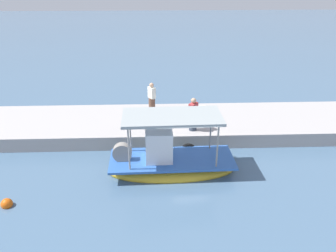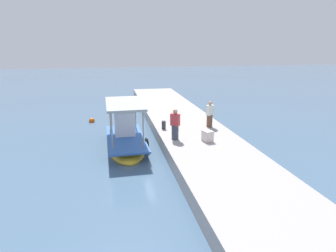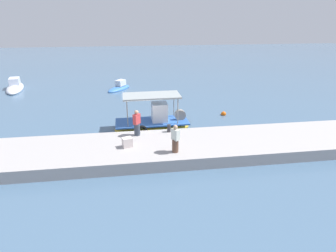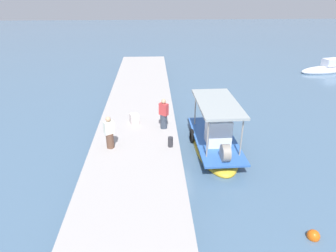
{
  "view_description": "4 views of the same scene",
  "coord_description": "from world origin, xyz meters",
  "px_view_note": "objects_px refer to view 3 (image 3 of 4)",
  "views": [
    {
      "loc": [
        1.29,
        12.97,
        8.01
      ],
      "look_at": [
        0.67,
        -2.27,
        0.98
      ],
      "focal_mm": 37.02,
      "sensor_mm": 36.0,
      "label": 1
    },
    {
      "loc": [
        -15.22,
        0.9,
        5.64
      ],
      "look_at": [
        0.18,
        -2.13,
        1.25
      ],
      "focal_mm": 31.39,
      "sensor_mm": 36.0,
      "label": 2
    },
    {
      "loc": [
        -0.86,
        -18.51,
        7.76
      ],
      "look_at": [
        1.39,
        -2.57,
        1.29
      ],
      "focal_mm": 29.46,
      "sensor_mm": 36.0,
      "label": 3
    },
    {
      "loc": [
        14.03,
        -2.89,
        7.8
      ],
      "look_at": [
        0.2,
        -2.18,
        1.16
      ],
      "focal_mm": 31.99,
      "sensor_mm": 36.0,
      "label": 4
    }
  ],
  "objects_px": {
    "main_fishing_boat": "(153,123)",
    "fisherman_by_crate": "(175,140)",
    "marker_buoy": "(224,114)",
    "moored_boat_mid": "(15,87)",
    "fisherman_near_bollard": "(137,124)",
    "cargo_crate": "(127,142)",
    "mooring_bollard": "(169,128)",
    "moored_boat_near": "(119,88)"
  },
  "relations": [
    {
      "from": "main_fishing_boat",
      "to": "fisherman_by_crate",
      "type": "height_order",
      "value": "main_fishing_boat"
    },
    {
      "from": "marker_buoy",
      "to": "moored_boat_mid",
      "type": "bearing_deg",
      "value": 150.65
    },
    {
      "from": "moored_boat_near",
      "to": "main_fishing_boat",
      "type": "bearing_deg",
      "value": -77.13
    },
    {
      "from": "moored_boat_mid",
      "to": "mooring_bollard",
      "type": "bearing_deg",
      "value": -46.58
    },
    {
      "from": "mooring_bollard",
      "to": "cargo_crate",
      "type": "xyz_separation_m",
      "value": [
        -2.69,
        -1.85,
        0.03
      ]
    },
    {
      "from": "mooring_bollard",
      "to": "moored_boat_mid",
      "type": "relative_size",
      "value": 0.09
    },
    {
      "from": "fisherman_near_bollard",
      "to": "moored_boat_near",
      "type": "distance_m",
      "value": 14.85
    },
    {
      "from": "mooring_bollard",
      "to": "moored_boat_mid",
      "type": "height_order",
      "value": "moored_boat_mid"
    },
    {
      "from": "marker_buoy",
      "to": "moored_boat_mid",
      "type": "relative_size",
      "value": 0.08
    },
    {
      "from": "fisherman_near_bollard",
      "to": "cargo_crate",
      "type": "distance_m",
      "value": 1.79
    },
    {
      "from": "main_fishing_boat",
      "to": "moored_boat_near",
      "type": "distance_m",
      "value": 12.46
    },
    {
      "from": "moored_boat_near",
      "to": "moored_boat_mid",
      "type": "height_order",
      "value": "moored_boat_mid"
    },
    {
      "from": "cargo_crate",
      "to": "marker_buoy",
      "type": "height_order",
      "value": "cargo_crate"
    },
    {
      "from": "fisherman_near_bollard",
      "to": "marker_buoy",
      "type": "height_order",
      "value": "fisherman_near_bollard"
    },
    {
      "from": "main_fishing_boat",
      "to": "fisherman_near_bollard",
      "type": "height_order",
      "value": "main_fishing_boat"
    },
    {
      "from": "main_fishing_boat",
      "to": "fisherman_near_bollard",
      "type": "relative_size",
      "value": 3.32
    },
    {
      "from": "main_fishing_boat",
      "to": "cargo_crate",
      "type": "bearing_deg",
      "value": -114.16
    },
    {
      "from": "fisherman_by_crate",
      "to": "moored_boat_near",
      "type": "xyz_separation_m",
      "value": [
        -3.53,
        17.33,
        -1.27
      ]
    },
    {
      "from": "marker_buoy",
      "to": "main_fishing_boat",
      "type": "bearing_deg",
      "value": -160.14
    },
    {
      "from": "moored_boat_near",
      "to": "mooring_bollard",
      "type": "bearing_deg",
      "value": -76.09
    },
    {
      "from": "fisherman_near_bollard",
      "to": "moored_boat_near",
      "type": "xyz_separation_m",
      "value": [
        -1.52,
        14.71,
        -1.29
      ]
    },
    {
      "from": "mooring_bollard",
      "to": "moored_boat_near",
      "type": "distance_m",
      "value": 14.93
    },
    {
      "from": "fisherman_by_crate",
      "to": "cargo_crate",
      "type": "distance_m",
      "value": 2.85
    },
    {
      "from": "fisherman_by_crate",
      "to": "moored_boat_mid",
      "type": "height_order",
      "value": "fisherman_by_crate"
    },
    {
      "from": "marker_buoy",
      "to": "moored_boat_mid",
      "type": "height_order",
      "value": "moored_boat_mid"
    },
    {
      "from": "fisherman_by_crate",
      "to": "fisherman_near_bollard",
      "type": "bearing_deg",
      "value": 127.44
    },
    {
      "from": "moored_boat_mid",
      "to": "main_fishing_boat",
      "type": "bearing_deg",
      "value": -43.64
    },
    {
      "from": "marker_buoy",
      "to": "fisherman_by_crate",
      "type": "bearing_deg",
      "value": -125.82
    },
    {
      "from": "fisherman_by_crate",
      "to": "cargo_crate",
      "type": "bearing_deg",
      "value": 159.05
    },
    {
      "from": "moored_boat_mid",
      "to": "fisherman_near_bollard",
      "type": "bearing_deg",
      "value": -51.14
    },
    {
      "from": "main_fishing_boat",
      "to": "mooring_bollard",
      "type": "bearing_deg",
      "value": -70.88
    },
    {
      "from": "fisherman_near_bollard",
      "to": "fisherman_by_crate",
      "type": "xyz_separation_m",
      "value": [
        2.01,
        -2.62,
        -0.03
      ]
    },
    {
      "from": "marker_buoy",
      "to": "moored_boat_near",
      "type": "distance_m",
      "value": 13.32
    },
    {
      "from": "fisherman_near_bollard",
      "to": "cargo_crate",
      "type": "relative_size",
      "value": 2.93
    },
    {
      "from": "cargo_crate",
      "to": "moored_boat_near",
      "type": "relative_size",
      "value": 0.16
    },
    {
      "from": "fisherman_near_bollard",
      "to": "moored_boat_mid",
      "type": "bearing_deg",
      "value": 128.86
    },
    {
      "from": "fisherman_near_bollard",
      "to": "mooring_bollard",
      "type": "bearing_deg",
      "value": 6.63
    },
    {
      "from": "fisherman_by_crate",
      "to": "mooring_bollard",
      "type": "xyz_separation_m",
      "value": [
        0.06,
        2.86,
        -0.48
      ]
    },
    {
      "from": "fisherman_by_crate",
      "to": "moored_boat_mid",
      "type": "xyz_separation_m",
      "value": [
        -15.12,
        18.9,
        -1.18
      ]
    },
    {
      "from": "main_fishing_boat",
      "to": "cargo_crate",
      "type": "distance_m",
      "value": 4.62
    },
    {
      "from": "marker_buoy",
      "to": "moored_boat_mid",
      "type": "distance_m",
      "value": 23.48
    },
    {
      "from": "main_fishing_boat",
      "to": "moored_boat_mid",
      "type": "distance_m",
      "value": 19.86
    }
  ]
}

